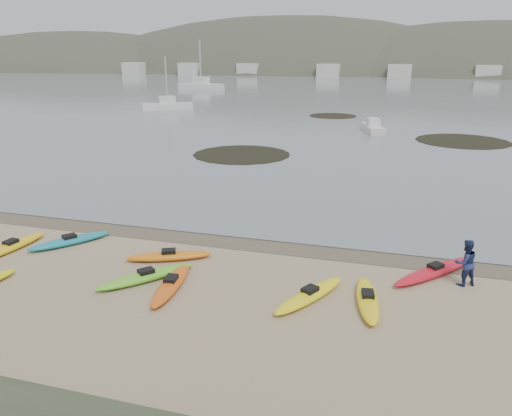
% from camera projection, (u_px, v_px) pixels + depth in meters
% --- Properties ---
extents(ground, '(600.00, 600.00, 0.00)m').
position_uv_depth(ground, '(256.00, 240.00, 22.48)').
color(ground, tan).
rests_on(ground, ground).
extents(wet_sand, '(60.00, 60.00, 0.00)m').
position_uv_depth(wet_sand, '(254.00, 242.00, 22.21)').
color(wet_sand, brown).
rests_on(wet_sand, ground).
extents(water, '(1200.00, 1200.00, 0.00)m').
position_uv_depth(water, '(396.00, 65.00, 297.07)').
color(water, slate).
rests_on(water, ground).
extents(kayaks, '(19.51, 9.92, 0.34)m').
position_uv_depth(kayaks, '(183.00, 271.00, 18.87)').
color(kayaks, yellow).
rests_on(kayaks, ground).
extents(person_east, '(1.06, 0.98, 1.74)m').
position_uv_depth(person_east, '(465.00, 263.00, 17.92)').
color(person_east, navy).
rests_on(person_east, ground).
extents(kelp_mats, '(26.19, 34.12, 0.04)m').
position_uv_depth(kelp_mats, '(358.00, 138.00, 48.28)').
color(kelp_mats, black).
rests_on(kelp_mats, water).
extents(moored_boats, '(95.81, 80.43, 1.41)m').
position_uv_depth(moored_boats, '(357.00, 93.00, 93.40)').
color(moored_boats, silver).
rests_on(moored_boats, ground).
extents(far_hills, '(550.00, 135.00, 80.00)m').
position_uv_depth(far_hills, '(492.00, 115.00, 194.35)').
color(far_hills, '#384235').
rests_on(far_hills, ground).
extents(far_town, '(199.00, 5.00, 4.00)m').
position_uv_depth(far_town, '(407.00, 71.00, 153.00)').
color(far_town, beige).
rests_on(far_town, ground).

